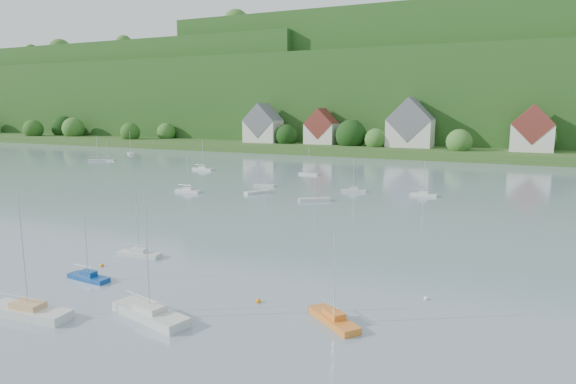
{
  "coord_description": "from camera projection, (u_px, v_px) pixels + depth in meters",
  "views": [
    {
      "loc": [
        40.58,
        2.9,
        17.62
      ],
      "look_at": [
        7.58,
        75.0,
        4.0
      ],
      "focal_mm": 31.12,
      "sensor_mm": 36.0,
      "label": 1
    }
  ],
  "objects": [
    {
      "name": "near_sailboat_5",
      "position": [
        334.0,
        318.0,
        41.05
      ],
      "size": [
        5.48,
        4.84,
        7.74
      ],
      "rotation": [
        0.0,
        0.0,
        -0.68
      ],
      "color": "orange",
      "rests_on": "ground"
    },
    {
      "name": "village_building_0",
      "position": [
        263.0,
        126.0,
        205.56
      ],
      "size": [
        14.0,
        10.4,
        16.0
      ],
      "color": "silver",
      "rests_on": "far_shore_strip"
    },
    {
      "name": "mooring_buoy_3",
      "position": [
        102.0,
        266.0,
        55.66
      ],
      "size": [
        0.44,
        0.44,
        0.44
      ],
      "primitive_type": "sphere",
      "color": "orange",
      "rests_on": "ground"
    },
    {
      "name": "village_building_1",
      "position": [
        321.0,
        129.0,
        197.23
      ],
      "size": [
        12.0,
        9.36,
        14.0
      ],
      "color": "silver",
      "rests_on": "far_shore_strip"
    },
    {
      "name": "mooring_buoy_2",
      "position": [
        258.0,
        303.0,
        45.41
      ],
      "size": [
        0.48,
        0.48,
        0.48
      ],
      "primitive_type": "sphere",
      "color": "orange",
      "rests_on": "ground"
    },
    {
      "name": "village_building_2",
      "position": [
        410.0,
        127.0,
        181.72
      ],
      "size": [
        16.0,
        11.44,
        18.0
      ],
      "color": "silver",
      "rests_on": "far_shore_strip"
    },
    {
      "name": "forested_ridge",
      "position": [
        433.0,
        96.0,
        253.68
      ],
      "size": [
        620.0,
        181.22,
        69.89
      ],
      "color": "#1B4315",
      "rests_on": "ground"
    },
    {
      "name": "village_building_3",
      "position": [
        532.0,
        132.0,
        163.67
      ],
      "size": [
        13.0,
        10.4,
        15.5
      ],
      "color": "silver",
      "rests_on": "far_shore_strip"
    },
    {
      "name": "far_shore_strip",
      "position": [
        403.0,
        148.0,
        196.01
      ],
      "size": [
        600.0,
        60.0,
        3.0
      ],
      "primitive_type": "cube",
      "color": "#315520",
      "rests_on": "ground"
    },
    {
      "name": "near_sailboat_4",
      "position": [
        150.0,
        313.0,
        41.9
      ],
      "size": [
        8.27,
        4.15,
        10.75
      ],
      "rotation": [
        0.0,
        0.0,
        -0.25
      ],
      "color": "silver",
      "rests_on": "ground"
    },
    {
      "name": "near_sailboat_2",
      "position": [
        29.0,
        311.0,
        42.33
      ],
      "size": [
        7.94,
        2.77,
        10.52
      ],
      "rotation": [
        0.0,
        0.0,
        0.08
      ],
      "color": "silver",
      "rests_on": "ground"
    },
    {
      "name": "near_sailboat_3",
      "position": [
        139.0,
        253.0,
        59.22
      ],
      "size": [
        5.51,
        2.15,
        7.24
      ],
      "rotation": [
        0.0,
        0.0,
        0.12
      ],
      "color": "silver",
      "rests_on": "ground"
    },
    {
      "name": "mooring_buoy_4",
      "position": [
        426.0,
        300.0,
        46.1
      ],
      "size": [
        0.41,
        0.41,
        0.41
      ],
      "primitive_type": "sphere",
      "color": "silver",
      "rests_on": "ground"
    },
    {
      "name": "far_sailboat_cluster",
      "position": [
        378.0,
        180.0,
        118.95
      ],
      "size": [
        195.48,
        63.91,
        8.71
      ],
      "color": "silver",
      "rests_on": "ground"
    },
    {
      "name": "near_sailboat_1",
      "position": [
        88.0,
        276.0,
        51.22
      ],
      "size": [
        5.02,
        1.73,
        6.66
      ],
      "rotation": [
        0.0,
        0.0,
        -0.07
      ],
      "color": "navy",
      "rests_on": "ground"
    }
  ]
}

